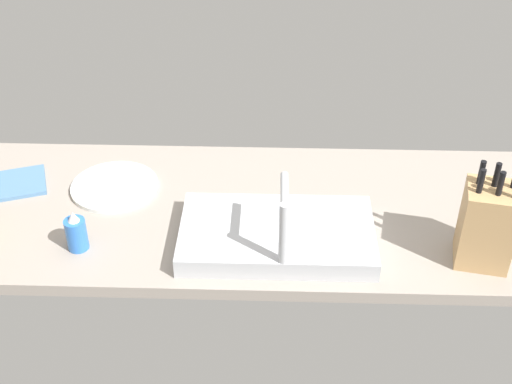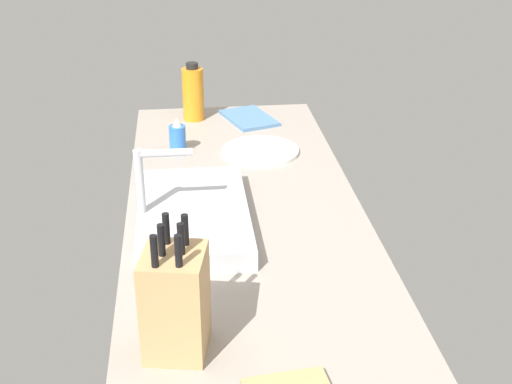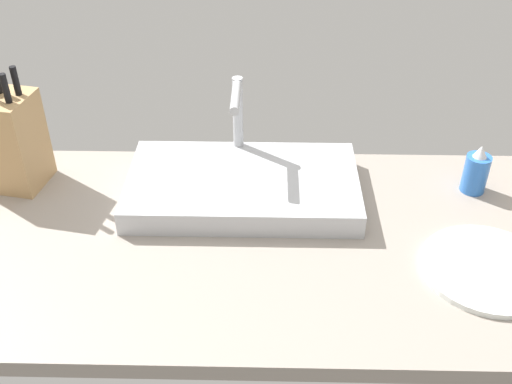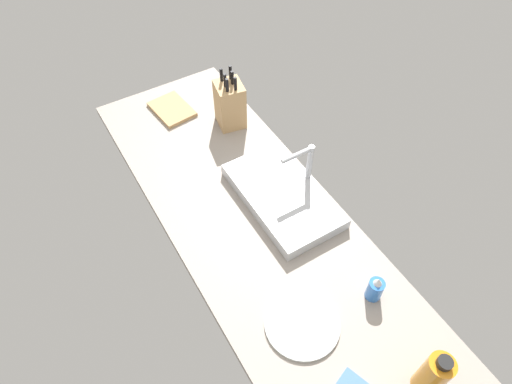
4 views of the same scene
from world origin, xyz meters
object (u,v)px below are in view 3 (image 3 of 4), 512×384
Objects in this scene: sink_basin at (243,186)px; soap_bottle at (476,172)px; faucet at (238,118)px; dinner_plate at (487,269)px; knife_block at (9,140)px.

soap_bottle is at bearing 3.88° from sink_basin.
dinner_plate is at bearing -35.27° from faucet.
faucet is 0.80× the size of knife_block.
faucet is at bearing 171.68° from soap_bottle.
faucet is (-1.37, 11.33, 11.06)cm from sink_basin.
knife_block is at bearing -172.56° from faucet.
faucet is 0.89× the size of dinner_plate.
dinner_plate is (100.14, -28.23, -10.64)cm from knife_block.
soap_bottle is 0.46× the size of dinner_plate.
soap_bottle is at bearing 10.17° from knife_block.
dinner_plate is at bearing -26.16° from sink_basin.
soap_bottle is (104.22, -1.16, -6.27)cm from knife_block.
dinner_plate is (49.30, -34.87, -13.16)cm from faucet.
sink_basin is 1.80× the size of knife_block.
sink_basin is at bearing 153.84° from dinner_plate.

